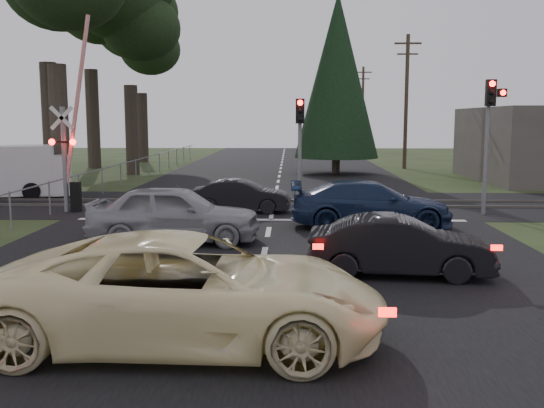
{
  "coord_description": "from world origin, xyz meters",
  "views": [
    {
      "loc": [
        0.64,
        -11.82,
        3.34
      ],
      "look_at": [
        0.21,
        2.8,
        1.3
      ],
      "focal_mm": 40.0,
      "sensor_mm": 36.0,
      "label": 1
    }
  ],
  "objects_px": {
    "utility_pole_mid": "(406,99)",
    "blue_sedan": "(371,204)",
    "white_van": "(2,172)",
    "traffic_signal_center": "(300,134)",
    "silver_car": "(175,214)",
    "crossing_signal": "(71,156)",
    "cream_coupe": "(188,290)",
    "traffic_signal_right": "(490,120)",
    "utility_pole_far": "(363,107)",
    "dark_car_far": "(241,196)",
    "dark_hatchback": "(399,246)"
  },
  "relations": [
    {
      "from": "crossing_signal",
      "to": "utility_pole_mid",
      "type": "relative_size",
      "value": 0.77
    },
    {
      "from": "dark_hatchback",
      "to": "traffic_signal_center",
      "type": "bearing_deg",
      "value": 17.14
    },
    {
      "from": "traffic_signal_right",
      "to": "utility_pole_far",
      "type": "height_order",
      "value": "utility_pole_far"
    },
    {
      "from": "crossing_signal",
      "to": "traffic_signal_center",
      "type": "xyz_separation_m",
      "value": [
        8.27,
        0.89,
        0.75
      ]
    },
    {
      "from": "dark_hatchback",
      "to": "blue_sedan",
      "type": "height_order",
      "value": "blue_sedan"
    },
    {
      "from": "traffic_signal_right",
      "to": "cream_coupe",
      "type": "xyz_separation_m",
      "value": [
        -8.42,
        -12.59,
        -2.49
      ]
    },
    {
      "from": "dark_car_far",
      "to": "white_van",
      "type": "xyz_separation_m",
      "value": [
        -10.54,
        3.69,
        0.54
      ]
    },
    {
      "from": "traffic_signal_center",
      "to": "silver_car",
      "type": "height_order",
      "value": "traffic_signal_center"
    },
    {
      "from": "crossing_signal",
      "to": "blue_sedan",
      "type": "xyz_separation_m",
      "value": [
        10.43,
        -2.88,
        -1.33
      ]
    },
    {
      "from": "white_van",
      "to": "crossing_signal",
      "type": "bearing_deg",
      "value": -59.11
    },
    {
      "from": "utility_pole_mid",
      "to": "blue_sedan",
      "type": "xyz_separation_m",
      "value": [
        -5.34,
        -23.09,
        -4.0
      ]
    },
    {
      "from": "utility_pole_far",
      "to": "crossing_signal",
      "type": "bearing_deg",
      "value": -109.23
    },
    {
      "from": "utility_pole_mid",
      "to": "blue_sedan",
      "type": "bearing_deg",
      "value": -103.03
    },
    {
      "from": "crossing_signal",
      "to": "dark_car_far",
      "type": "height_order",
      "value": "crossing_signal"
    },
    {
      "from": "traffic_signal_right",
      "to": "utility_pole_mid",
      "type": "xyz_separation_m",
      "value": [
        0.95,
        20.53,
        1.41
      ]
    },
    {
      "from": "silver_car",
      "to": "traffic_signal_center",
      "type": "bearing_deg",
      "value": -29.01
    },
    {
      "from": "utility_pole_far",
      "to": "silver_car",
      "type": "xyz_separation_m",
      "value": [
        -11.0,
        -50.61,
        -3.93
      ]
    },
    {
      "from": "cream_coupe",
      "to": "dark_hatchback",
      "type": "height_order",
      "value": "cream_coupe"
    },
    {
      "from": "traffic_signal_center",
      "to": "dark_car_far",
      "type": "bearing_deg",
      "value": -160.92
    },
    {
      "from": "traffic_signal_center",
      "to": "blue_sedan",
      "type": "xyz_separation_m",
      "value": [
        2.16,
        -3.77,
        -2.08
      ]
    },
    {
      "from": "blue_sedan",
      "to": "dark_car_far",
      "type": "height_order",
      "value": "blue_sedan"
    },
    {
      "from": "crossing_signal",
      "to": "traffic_signal_center",
      "type": "relative_size",
      "value": 1.7
    },
    {
      "from": "white_van",
      "to": "utility_pole_far",
      "type": "bearing_deg",
      "value": 46.15
    },
    {
      "from": "dark_hatchback",
      "to": "dark_car_far",
      "type": "xyz_separation_m",
      "value": [
        -4.12,
        8.94,
        -0.05
      ]
    },
    {
      "from": "utility_pole_mid",
      "to": "silver_car",
      "type": "height_order",
      "value": "utility_pole_mid"
    },
    {
      "from": "utility_pole_mid",
      "to": "utility_pole_far",
      "type": "relative_size",
      "value": 1.0
    },
    {
      "from": "silver_car",
      "to": "dark_car_far",
      "type": "bearing_deg",
      "value": -13.82
    },
    {
      "from": "cream_coupe",
      "to": "blue_sedan",
      "type": "distance_m",
      "value": 10.81
    },
    {
      "from": "dark_car_far",
      "to": "dark_hatchback",
      "type": "bearing_deg",
      "value": -151.59
    },
    {
      "from": "utility_pole_far",
      "to": "cream_coupe",
      "type": "relative_size",
      "value": 1.52
    },
    {
      "from": "cream_coupe",
      "to": "dark_car_far",
      "type": "xyz_separation_m",
      "value": [
        -0.25,
        13.06,
        -0.23
      ]
    },
    {
      "from": "silver_car",
      "to": "utility_pole_mid",
      "type": "bearing_deg",
      "value": -23.16
    },
    {
      "from": "traffic_signal_center",
      "to": "utility_pole_mid",
      "type": "distance_m",
      "value": 20.82
    },
    {
      "from": "white_van",
      "to": "utility_pole_mid",
      "type": "bearing_deg",
      "value": 21.2
    },
    {
      "from": "utility_pole_mid",
      "to": "white_van",
      "type": "xyz_separation_m",
      "value": [
        -20.16,
        -16.36,
        -3.59
      ]
    },
    {
      "from": "utility_pole_far",
      "to": "cream_coupe",
      "type": "distance_m",
      "value": 59.0
    },
    {
      "from": "utility_pole_far",
      "to": "traffic_signal_right",
      "type": "bearing_deg",
      "value": -91.2
    },
    {
      "from": "white_van",
      "to": "blue_sedan",
      "type": "bearing_deg",
      "value": -42.27
    },
    {
      "from": "white_van",
      "to": "traffic_signal_center",
      "type": "bearing_deg",
      "value": -31.01
    },
    {
      "from": "crossing_signal",
      "to": "traffic_signal_right",
      "type": "xyz_separation_m",
      "value": [
        14.82,
        -0.31,
        1.26
      ]
    },
    {
      "from": "utility_pole_mid",
      "to": "utility_pole_far",
      "type": "height_order",
      "value": "same"
    },
    {
      "from": "traffic_signal_center",
      "to": "dark_hatchback",
      "type": "xyz_separation_m",
      "value": [
        2.0,
        -9.68,
        -2.16
      ]
    },
    {
      "from": "utility_pole_mid",
      "to": "utility_pole_far",
      "type": "bearing_deg",
      "value": 90.0
    },
    {
      "from": "traffic_signal_center",
      "to": "dark_car_far",
      "type": "relative_size",
      "value": 1.15
    },
    {
      "from": "crossing_signal",
      "to": "utility_pole_mid",
      "type": "height_order",
      "value": "utility_pole_mid"
    },
    {
      "from": "utility_pole_far",
      "to": "blue_sedan",
      "type": "xyz_separation_m",
      "value": [
        -5.34,
        -48.09,
        -4.0
      ]
    },
    {
      "from": "crossing_signal",
      "to": "utility_pole_far",
      "type": "bearing_deg",
      "value": 70.77
    },
    {
      "from": "traffic_signal_right",
      "to": "blue_sedan",
      "type": "bearing_deg",
      "value": -149.7
    },
    {
      "from": "traffic_signal_right",
      "to": "utility_pole_far",
      "type": "relative_size",
      "value": 0.52
    },
    {
      "from": "crossing_signal",
      "to": "blue_sedan",
      "type": "distance_m",
      "value": 10.9
    }
  ]
}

